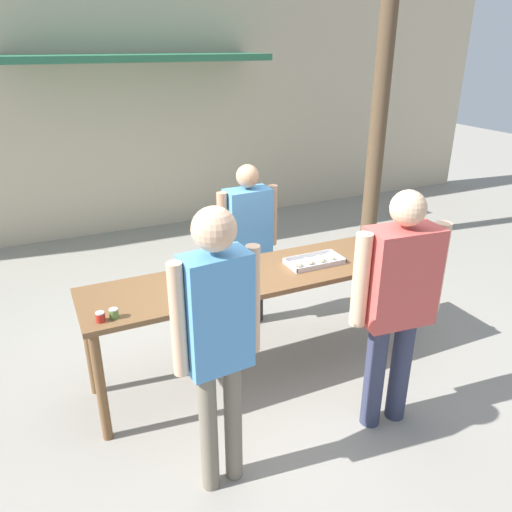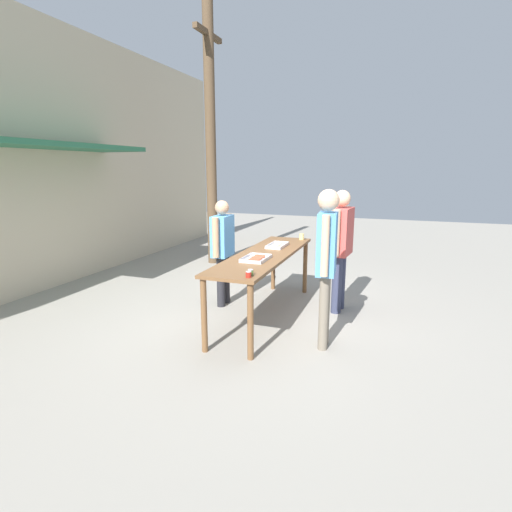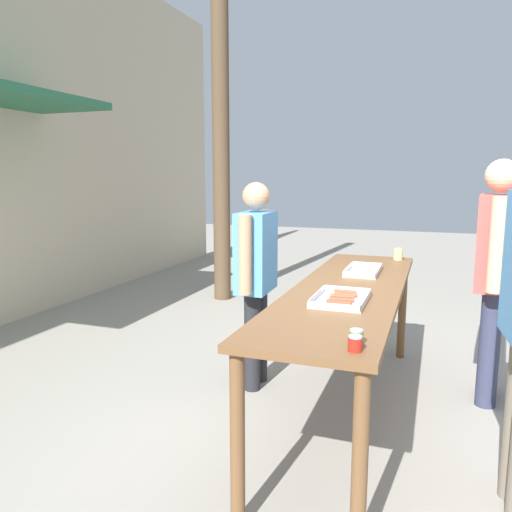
% 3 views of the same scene
% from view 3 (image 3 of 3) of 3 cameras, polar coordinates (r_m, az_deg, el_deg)
% --- Properties ---
extents(ground_plane, '(24.00, 24.00, 0.00)m').
position_cam_3_polar(ground_plane, '(3.69, 10.10, -17.42)').
color(ground_plane, gray).
extents(serving_table, '(2.71, 0.69, 0.91)m').
position_cam_3_polar(serving_table, '(3.41, 10.48, -5.18)').
color(serving_table, brown).
rests_on(serving_table, ground).
extents(food_tray_sausages, '(0.45, 0.30, 0.04)m').
position_cam_3_polar(food_tray_sausages, '(2.98, 9.70, -4.91)').
color(food_tray_sausages, silver).
rests_on(food_tray_sausages, serving_table).
extents(food_tray_buns, '(0.47, 0.24, 0.05)m').
position_cam_3_polar(food_tray_buns, '(3.88, 12.15, -1.58)').
color(food_tray_buns, silver).
rests_on(food_tray_buns, serving_table).
extents(condiment_jar_mustard, '(0.06, 0.06, 0.07)m').
position_cam_3_polar(condiment_jar_mustard, '(2.18, 11.27, -9.78)').
color(condiment_jar_mustard, '#B22319').
rests_on(condiment_jar_mustard, serving_table).
extents(condiment_jar_ketchup, '(0.06, 0.06, 0.07)m').
position_cam_3_polar(condiment_jar_ketchup, '(2.26, 11.38, -9.06)').
color(condiment_jar_ketchup, '#567A38').
rests_on(condiment_jar_ketchup, serving_table).
extents(beer_cup, '(0.08, 0.08, 0.10)m').
position_cam_3_polar(beer_cup, '(4.54, 15.93, 0.23)').
color(beer_cup, '#DBC67A').
rests_on(beer_cup, serving_table).
extents(person_server_behind_table, '(0.60, 0.24, 1.60)m').
position_cam_3_polar(person_server_behind_table, '(3.82, 0.00, -1.35)').
color(person_server_behind_table, '#232328').
rests_on(person_server_behind_table, ground).
extents(person_customer_with_cup, '(0.69, 0.31, 1.76)m').
position_cam_3_polar(person_customer_with_cup, '(3.93, 25.71, -0.60)').
color(person_customer_with_cup, '#333851').
rests_on(person_customer_with_cup, ground).
extents(utility_pole, '(1.10, 0.22, 5.29)m').
position_cam_3_polar(utility_pole, '(6.66, -4.10, 18.57)').
color(utility_pole, brown).
rests_on(utility_pole, ground).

